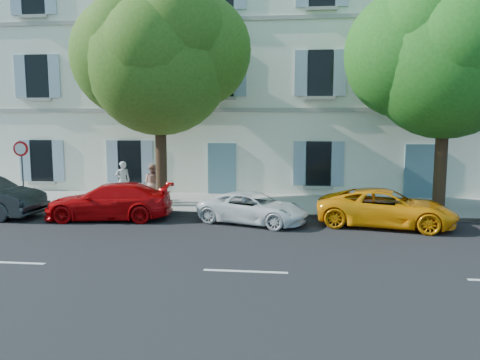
# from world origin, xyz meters

# --- Properties ---
(ground) EXTENTS (90.00, 90.00, 0.00)m
(ground) POSITION_xyz_m (0.00, 0.00, 0.00)
(ground) COLOR black
(sidewalk) EXTENTS (36.00, 4.50, 0.15)m
(sidewalk) POSITION_xyz_m (0.00, 4.45, 0.07)
(sidewalk) COLOR #A09E96
(sidewalk) RESTS_ON ground
(kerb) EXTENTS (36.00, 0.16, 0.16)m
(kerb) POSITION_xyz_m (0.00, 2.28, 0.08)
(kerb) COLOR #9E998E
(kerb) RESTS_ON ground
(building) EXTENTS (28.00, 7.00, 12.00)m
(building) POSITION_xyz_m (0.00, 10.20, 6.00)
(building) COLOR white
(building) RESTS_ON ground
(car_red_coupe) EXTENTS (4.65, 2.29, 1.30)m
(car_red_coupe) POSITION_xyz_m (-5.46, 1.29, 0.65)
(car_red_coupe) COLOR #BF0507
(car_red_coupe) RESTS_ON ground
(car_white_coupe) EXTENTS (4.17, 2.88, 1.06)m
(car_white_coupe) POSITION_xyz_m (-0.27, 1.25, 0.53)
(car_white_coupe) COLOR white
(car_white_coupe) RESTS_ON ground
(car_yellow_supercar) EXTENTS (4.83, 2.93, 1.25)m
(car_yellow_supercar) POSITION_xyz_m (4.19, 1.28, 0.63)
(car_yellow_supercar) COLOR #FF9B0A
(car_yellow_supercar) RESTS_ON ground
(tree_left) EXTENTS (5.58, 5.58, 8.64)m
(tree_left) POSITION_xyz_m (-4.13, 3.40, 5.71)
(tree_left) COLOR #3A2819
(tree_left) RESTS_ON sidewalk
(tree_right) EXTENTS (5.51, 5.51, 8.50)m
(tree_right) POSITION_xyz_m (6.44, 3.19, 5.60)
(tree_right) COLOR #3A2819
(tree_right) RESTS_ON sidewalk
(road_sign) EXTENTS (0.60, 0.10, 2.58)m
(road_sign) POSITION_xyz_m (-9.55, 2.63, 2.01)
(road_sign) COLOR #383A3D
(road_sign) RESTS_ON sidewalk
(pedestrian_a) EXTENTS (0.72, 0.65, 1.66)m
(pedestrian_a) POSITION_xyz_m (-6.14, 4.47, 0.98)
(pedestrian_a) COLOR silver
(pedestrian_a) RESTS_ON sidewalk
(pedestrian_b) EXTENTS (0.96, 0.87, 1.61)m
(pedestrian_b) POSITION_xyz_m (-4.71, 4.06, 0.95)
(pedestrian_b) COLOR tan
(pedestrian_b) RESTS_ON sidewalk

